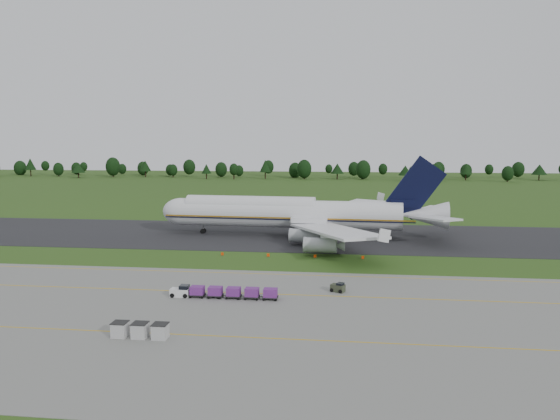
# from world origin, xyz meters

# --- Properties ---
(ground) EXTENTS (600.00, 600.00, 0.00)m
(ground) POSITION_xyz_m (0.00, 0.00, 0.00)
(ground) COLOR #274615
(ground) RESTS_ON ground
(apron) EXTENTS (300.00, 52.00, 0.06)m
(apron) POSITION_xyz_m (0.00, -34.00, 0.03)
(apron) COLOR slate
(apron) RESTS_ON ground
(taxiway) EXTENTS (300.00, 40.00, 0.08)m
(taxiway) POSITION_xyz_m (0.00, 28.00, 0.04)
(taxiway) COLOR black
(taxiway) RESTS_ON ground
(apron_markings) EXTENTS (300.00, 30.20, 0.01)m
(apron_markings) POSITION_xyz_m (0.00, -26.98, 0.06)
(apron_markings) COLOR #C5970B
(apron_markings) RESTS_ON apron
(tree_line) EXTENTS (532.06, 23.46, 11.50)m
(tree_line) POSITION_xyz_m (-2.53, 221.17, 5.96)
(tree_line) COLOR black
(tree_line) RESTS_ON ground
(aircraft) EXTENTS (68.43, 66.73, 19.24)m
(aircraft) POSITION_xyz_m (4.20, 27.69, 5.50)
(aircraft) COLOR silver
(aircraft) RESTS_ON ground
(baggage_train) EXTENTS (15.67, 1.66, 1.60)m
(baggage_train) POSITION_xyz_m (-1.07, -24.83, 0.92)
(baggage_train) COLOR silver
(baggage_train) RESTS_ON apron
(utility_cart) EXTENTS (2.34, 1.95, 1.11)m
(utility_cart) POSITION_xyz_m (15.38, -19.62, 0.60)
(utility_cart) COLOR #313727
(utility_cart) RESTS_ON apron
(uld_row) EXTENTS (6.56, 1.76, 1.73)m
(uld_row) POSITION_xyz_m (-6.88, -41.52, 0.93)
(uld_row) COLOR #ABABAB
(uld_row) RESTS_ON apron
(edge_markers) EXTENTS (27.98, 0.30, 0.60)m
(edge_markers) POSITION_xyz_m (6.09, 4.15, 0.27)
(edge_markers) COLOR #EA3B07
(edge_markers) RESTS_ON ground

